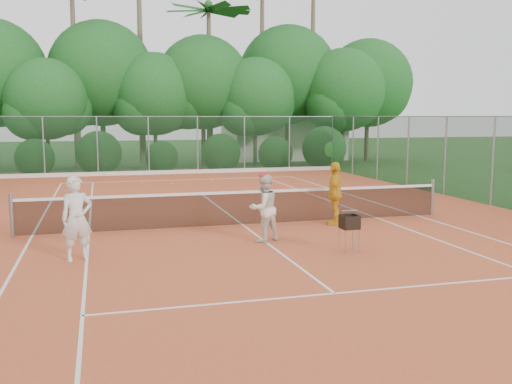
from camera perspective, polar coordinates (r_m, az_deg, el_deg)
ground at (r=15.84m, az=-1.31°, el=-3.41°), size 120.00×120.00×0.00m
clay_court at (r=15.83m, az=-1.31°, el=-3.37°), size 18.00×36.00×0.02m
club_building at (r=41.15m, az=2.71°, el=5.42°), size 8.00×5.00×3.00m
tennis_net at (r=15.74m, az=-1.32°, el=-1.50°), size 11.97×0.10×1.10m
player_white at (r=12.43m, az=-17.48°, el=-2.55°), size 0.73×0.57×1.77m
player_center_grp at (r=13.65m, az=0.75°, el=-1.58°), size 0.97×0.87×1.66m
player_yellow at (r=15.97m, az=7.91°, el=-0.14°), size 0.86×1.10×1.75m
ball_hopper at (r=12.79m, az=9.33°, el=-3.05°), size 0.36×0.36×0.83m
stray_ball_a at (r=26.24m, az=-11.35°, el=0.92°), size 0.07×0.07×0.07m
stray_ball_b at (r=25.61m, az=-8.35°, el=0.83°), size 0.07×0.07×0.07m
stray_ball_c at (r=26.69m, az=-4.46°, el=1.16°), size 0.07×0.07×0.07m
court_markings at (r=15.83m, az=-1.31°, el=-3.32°), size 11.03×23.83×0.01m
fence_back at (r=30.35m, az=-8.26°, el=4.65°), size 18.07×0.07×3.00m
tropical_treeline at (r=35.75m, az=-7.12°, el=10.85°), size 32.10×8.49×15.03m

